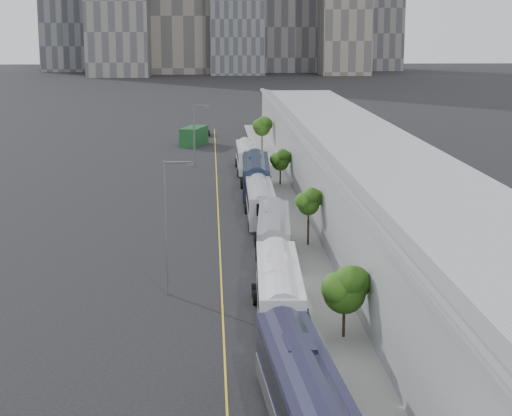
{
  "coord_description": "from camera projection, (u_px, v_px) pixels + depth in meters",
  "views": [
    {
      "loc": [
        -2.12,
        -16.92,
        18.05
      ],
      "look_at": [
        1.6,
        53.39,
        3.0
      ],
      "focal_mm": 60.0,
      "sensor_mm": 36.0,
      "label": 1
    }
  ],
  "objects": [
    {
      "name": "depot",
      "position": [
        386.0,
        197.0,
        74.05
      ],
      "size": [
        12.45,
        160.4,
        7.2
      ],
      "color": "gray",
      "rests_on": "ground"
    },
    {
      "name": "street_lamp_near",
      "position": [
        168.0,
        219.0,
        57.55
      ],
      "size": [
        2.04,
        0.22,
        9.26
      ],
      "color": "#59595E",
      "rests_on": "ground"
    },
    {
      "name": "bus_1",
      "position": [
        302.0,
        401.0,
        38.15
      ],
      "size": [
        3.49,
        13.35,
        3.86
      ],
      "rotation": [
        0.0,
        0.0,
        0.06
      ],
      "color": "black",
      "rests_on": "ground"
    },
    {
      "name": "bus_3",
      "position": [
        274.0,
        238.0,
        67.88
      ],
      "size": [
        3.4,
        12.47,
        3.6
      ],
      "rotation": [
        0.0,
        0.0,
        -0.07
      ],
      "color": "gray",
      "rests_on": "ground"
    },
    {
      "name": "tree_3",
      "position": [
        280.0,
        160.0,
        97.94
      ],
      "size": [
        2.01,
        2.01,
        4.03
      ],
      "color": "black",
      "rests_on": "ground"
    },
    {
      "name": "tree_1",
      "position": [
        345.0,
        287.0,
        49.67
      ],
      "size": [
        2.51,
        2.51,
        4.46
      ],
      "color": "black",
      "rests_on": "ground"
    },
    {
      "name": "tree_2",
      "position": [
        309.0,
        202.0,
        70.76
      ],
      "size": [
        1.81,
        1.81,
        4.71
      ],
      "color": "black",
      "rests_on": "ground"
    },
    {
      "name": "bus_6",
      "position": [
        247.0,
        159.0,
        108.01
      ],
      "size": [
        2.7,
        12.01,
        3.51
      ],
      "rotation": [
        0.0,
        0.0,
        -0.0
      ],
      "color": "white",
      "rests_on": "ground"
    },
    {
      "name": "shipping_container",
      "position": [
        194.0,
        136.0,
        131.44
      ],
      "size": [
        4.45,
        6.99,
        2.8
      ],
      "primitive_type": "cube",
      "rotation": [
        0.0,
        0.0,
        -0.3
      ],
      "color": "#14421C",
      "rests_on": "ground"
    },
    {
      "name": "tree_4",
      "position": [
        262.0,
        125.0,
        124.28
      ],
      "size": [
        2.46,
        2.46,
        5.09
      ],
      "color": "black",
      "rests_on": "ground"
    },
    {
      "name": "bus_5",
      "position": [
        256.0,
        179.0,
        92.81
      ],
      "size": [
        3.41,
        14.0,
        4.06
      ],
      "rotation": [
        0.0,
        0.0,
        -0.04
      ],
      "color": "#172234",
      "rests_on": "ground"
    },
    {
      "name": "street_lamp_far",
      "position": [
        196.0,
        131.0,
        109.85
      ],
      "size": [
        2.04,
        0.22,
        8.15
      ],
      "color": "#59595E",
      "rests_on": "ground"
    },
    {
      "name": "lane_line",
      "position": [
        219.0,
        238.0,
        74.03
      ],
      "size": [
        0.12,
        160.0,
        0.02
      ],
      "primitive_type": "cube",
      "color": "gold",
      "rests_on": "ground"
    },
    {
      "name": "sidewalk",
      "position": [
        340.0,
        236.0,
        74.56
      ],
      "size": [
        10.0,
        170.0,
        0.12
      ],
      "primitive_type": "cube",
      "color": "gray",
      "rests_on": "ground"
    },
    {
      "name": "suv",
      "position": [
        200.0,
        130.0,
        143.63
      ],
      "size": [
        3.48,
        6.01,
        1.58
      ],
      "primitive_type": "imported",
      "rotation": [
        0.0,
        0.0,
        0.16
      ],
      "color": "black",
      "rests_on": "ground"
    },
    {
      "name": "bus_2",
      "position": [
        279.0,
        297.0,
        52.9
      ],
      "size": [
        3.17,
        13.11,
        3.8
      ],
      "rotation": [
        0.0,
        0.0,
        -0.04
      ],
      "color": "white",
      "rests_on": "ground"
    },
    {
      "name": "bus_4",
      "position": [
        260.0,
        205.0,
        80.46
      ],
      "size": [
        2.73,
        12.17,
        3.55
      ],
      "rotation": [
        0.0,
        0.0,
        -0.02
      ],
      "color": "#B4B5BE",
      "rests_on": "ground"
    }
  ]
}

